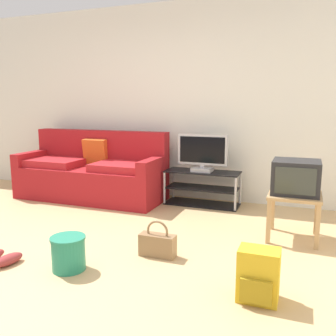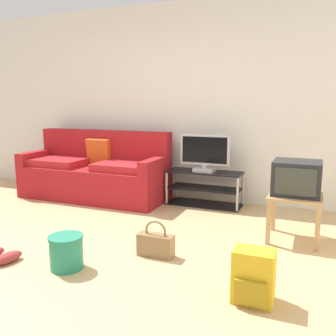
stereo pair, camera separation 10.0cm
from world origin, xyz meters
name	(u,v)px [view 2 (the right image)]	position (x,y,z in m)	size (l,w,h in m)	color
ground_plane	(70,259)	(0.00, 0.00, -0.01)	(9.00, 9.80, 0.02)	tan
wall_back	(173,102)	(0.00, 2.45, 1.35)	(9.00, 0.10, 2.70)	silver
couch	(96,173)	(-0.97, 1.89, 0.35)	(2.08, 0.81, 0.95)	maroon
tv_stand	(205,188)	(0.59, 2.09, 0.23)	(0.98, 0.38, 0.45)	black
flat_tv	(205,153)	(0.59, 2.07, 0.69)	(0.66, 0.22, 0.49)	#B2B2B7
side_table	(295,202)	(1.78, 1.21, 0.38)	(0.50, 0.50, 0.46)	tan
crt_tv	(297,178)	(1.78, 1.22, 0.63)	(0.45, 0.42, 0.33)	#232326
backpack	(253,277)	(1.60, -0.11, 0.18)	(0.27, 0.26, 0.37)	gold
handbag	(156,244)	(0.68, 0.33, 0.11)	(0.32, 0.12, 0.33)	olive
cleaning_bucket	(66,251)	(0.10, -0.17, 0.15)	(0.28, 0.28, 0.28)	#238466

